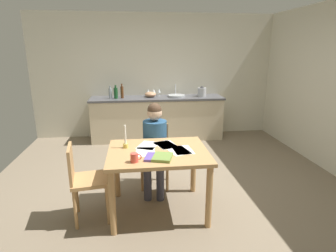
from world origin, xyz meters
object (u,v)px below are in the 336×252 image
object	(u,v)px
coffee_mug	(135,158)
wine_glass_by_kettle	(154,91)
person_seated	(155,142)
book_cookery	(154,157)
wine_glass_back_left	(148,91)
book_magazine	(162,157)
stovetop_kettle	(202,92)
mixing_bowl	(150,94)
sink_unit	(176,96)
dining_table	(158,160)
chair_at_table	(155,152)
bottle_vinegar	(116,93)
wine_glass_near_sink	(159,91)
bottle_oil	(110,93)
candlestick	(125,142)
bottle_wine_red	(122,92)
chair_side_empty	(84,178)

from	to	relation	value
coffee_mug	wine_glass_by_kettle	world-z (taller)	wine_glass_by_kettle
person_seated	book_cookery	xyz separation A→B (m)	(-0.06, -0.76, 0.09)
person_seated	wine_glass_back_left	xyz separation A→B (m)	(0.04, 2.36, 0.33)
book_magazine	stovetop_kettle	distance (m)	3.21
coffee_mug	book_cookery	size ratio (longest dim) A/B	0.52
coffee_mug	book_magazine	bearing A→B (deg)	11.51
mixing_bowl	wine_glass_by_kettle	size ratio (longest dim) A/B	1.54
sink_unit	stovetop_kettle	size ratio (longest dim) A/B	1.64
book_magazine	book_cookery	world-z (taller)	book_magazine
stovetop_kettle	dining_table	bearing A→B (deg)	-113.10
wine_glass_back_left	chair_at_table	bearing A→B (deg)	-90.59
wine_glass_by_kettle	chair_at_table	bearing A→B (deg)	-93.77
bottle_vinegar	stovetop_kettle	bearing A→B (deg)	1.48
sink_unit	wine_glass_near_sink	size ratio (longest dim) A/B	2.34
mixing_bowl	wine_glass_back_left	bearing A→B (deg)	113.81
dining_table	bottle_oil	xyz separation A→B (m)	(-0.73, 2.71, 0.37)
bottle_vinegar	chair_at_table	bearing A→B (deg)	-72.35
candlestick	wine_glass_by_kettle	world-z (taller)	wine_glass_by_kettle
bottle_vinegar	wine_glass_by_kettle	distance (m)	0.81
wine_glass_back_left	book_cookery	bearing A→B (deg)	-91.90
wine_glass_back_left	mixing_bowl	bearing A→B (deg)	-66.19
book_magazine	bottle_wine_red	distance (m)	3.03
sink_unit	mixing_bowl	world-z (taller)	sink_unit
mixing_bowl	sink_unit	bearing A→B (deg)	-4.90
chair_at_table	wine_glass_back_left	world-z (taller)	wine_glass_back_left
person_seated	wine_glass_by_kettle	xyz separation A→B (m)	(0.16, 2.36, 0.33)
book_cookery	book_magazine	bearing A→B (deg)	0.51
chair_at_table	wine_glass_back_left	distance (m)	2.28
bottle_oil	wine_glass_by_kettle	size ratio (longest dim) A/B	1.67
dining_table	bottle_wine_red	distance (m)	2.81
candlestick	bottle_vinegar	distance (m)	2.59
book_cookery	chair_side_empty	bearing A→B (deg)	-177.44
coffee_mug	bottle_oil	distance (m)	3.04
book_magazine	bottle_oil	size ratio (longest dim) A/B	0.94
chair_side_empty	book_cookery	xyz separation A→B (m)	(0.76, -0.14, 0.27)
chair_side_empty	bottle_oil	size ratio (longest dim) A/B	3.45
dining_table	book_magazine	xyz separation A→B (m)	(0.03, -0.24, 0.13)
chair_at_table	bottle_oil	xyz separation A→B (m)	(-0.75, 2.01, 0.53)
bottle_wine_red	stovetop_kettle	world-z (taller)	bottle_wine_red
person_seated	candlestick	distance (m)	0.57
chair_at_table	wine_glass_by_kettle	distance (m)	2.28
sink_unit	wine_glass_back_left	size ratio (longest dim) A/B	2.34
candlestick	wine_glass_near_sink	xyz separation A→B (m)	(0.64, 2.76, 0.17)
dining_table	stovetop_kettle	bearing A→B (deg)	66.90
book_magazine	bottle_oil	xyz separation A→B (m)	(-0.76, 2.94, 0.23)
dining_table	chair_at_table	size ratio (longest dim) A/B	1.32
stovetop_kettle	wine_glass_by_kettle	size ratio (longest dim) A/B	1.43
candlestick	mixing_bowl	bearing A→B (deg)	80.36
coffee_mug	bottle_oil	size ratio (longest dim) A/B	0.45
bottle_oil	mixing_bowl	world-z (taller)	bottle_oil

